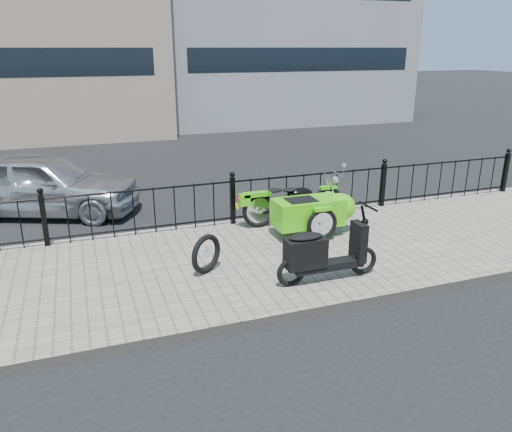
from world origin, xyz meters
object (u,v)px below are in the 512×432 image
object	(u,v)px
spare_tire	(206,254)
sedan_car	(44,184)
scooter	(322,254)
motorcycle_sidecar	(313,209)

from	to	relation	value
spare_tire	sedan_car	xyz separation A→B (m)	(-2.50, 4.41, 0.25)
scooter	spare_tire	distance (m)	1.80
motorcycle_sidecar	scooter	distance (m)	2.13
motorcycle_sidecar	scooter	world-z (taller)	scooter
motorcycle_sidecar	spare_tire	world-z (taller)	motorcycle_sidecar
motorcycle_sidecar	sedan_car	xyz separation A→B (m)	(-4.88, 3.32, 0.10)
spare_tire	sedan_car	distance (m)	5.07
scooter	spare_tire	world-z (taller)	scooter
motorcycle_sidecar	spare_tire	distance (m)	2.62
spare_tire	sedan_car	world-z (taller)	sedan_car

